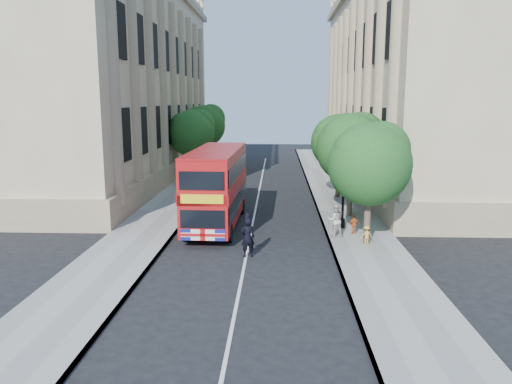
# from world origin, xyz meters

# --- Properties ---
(ground) EXTENTS (120.00, 120.00, 0.00)m
(ground) POSITION_xyz_m (0.00, 0.00, 0.00)
(ground) COLOR black
(ground) RESTS_ON ground
(pavement_right) EXTENTS (3.50, 80.00, 0.12)m
(pavement_right) POSITION_xyz_m (5.75, 10.00, 0.06)
(pavement_right) COLOR gray
(pavement_right) RESTS_ON ground
(pavement_left) EXTENTS (3.50, 80.00, 0.12)m
(pavement_left) POSITION_xyz_m (-5.75, 10.00, 0.06)
(pavement_left) COLOR gray
(pavement_left) RESTS_ON ground
(building_right) EXTENTS (12.00, 38.00, 18.00)m
(building_right) POSITION_xyz_m (13.80, 24.00, 9.00)
(building_right) COLOR tan
(building_right) RESTS_ON ground
(building_left) EXTENTS (12.00, 38.00, 18.00)m
(building_left) POSITION_xyz_m (-13.80, 24.00, 9.00)
(building_left) COLOR tan
(building_left) RESTS_ON ground
(tree_right_near) EXTENTS (4.00, 4.00, 6.08)m
(tree_right_near) POSITION_xyz_m (5.84, 3.03, 4.25)
(tree_right_near) COLOR #473828
(tree_right_near) RESTS_ON ground
(tree_right_mid) EXTENTS (4.20, 4.20, 6.37)m
(tree_right_mid) POSITION_xyz_m (5.84, 9.03, 4.45)
(tree_right_mid) COLOR #473828
(tree_right_mid) RESTS_ON ground
(tree_right_far) EXTENTS (4.00, 4.00, 6.15)m
(tree_right_far) POSITION_xyz_m (5.84, 15.03, 4.31)
(tree_right_far) COLOR #473828
(tree_right_far) RESTS_ON ground
(tree_left_far) EXTENTS (4.00, 4.00, 6.30)m
(tree_left_far) POSITION_xyz_m (-5.96, 22.03, 4.44)
(tree_left_far) COLOR #473828
(tree_left_far) RESTS_ON ground
(tree_left_back) EXTENTS (4.20, 4.20, 6.65)m
(tree_left_back) POSITION_xyz_m (-5.96, 30.03, 4.71)
(tree_left_back) COLOR #473828
(tree_left_back) RESTS_ON ground
(lamp_post) EXTENTS (0.32, 0.32, 5.16)m
(lamp_post) POSITION_xyz_m (5.00, 6.00, 2.51)
(lamp_post) COLOR black
(lamp_post) RESTS_ON pavement_right
(double_decker_bus) EXTENTS (2.74, 9.32, 4.27)m
(double_decker_bus) POSITION_xyz_m (-1.99, 6.59, 2.36)
(double_decker_bus) COLOR #A20B0B
(double_decker_bus) RESTS_ON ground
(box_van) EXTENTS (2.67, 5.67, 3.15)m
(box_van) POSITION_xyz_m (-2.91, 11.64, 1.54)
(box_van) COLOR black
(box_van) RESTS_ON ground
(police_constable) EXTENTS (0.76, 0.62, 1.79)m
(police_constable) POSITION_xyz_m (0.08, 1.00, 0.90)
(police_constable) COLOR black
(police_constable) RESTS_ON ground
(woman_pedestrian) EXTENTS (0.93, 0.77, 1.74)m
(woman_pedestrian) POSITION_xyz_m (4.40, 4.19, 0.99)
(woman_pedestrian) COLOR beige
(woman_pedestrian) RESTS_ON pavement_right
(child_a) EXTENTS (0.63, 0.36, 1.02)m
(child_a) POSITION_xyz_m (5.46, 4.75, 0.63)
(child_a) COLOR orange
(child_a) RESTS_ON pavement_right
(child_b) EXTENTS (0.68, 0.51, 0.95)m
(child_b) POSITION_xyz_m (5.76, 2.79, 0.59)
(child_b) COLOR gold
(child_b) RESTS_ON pavement_right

